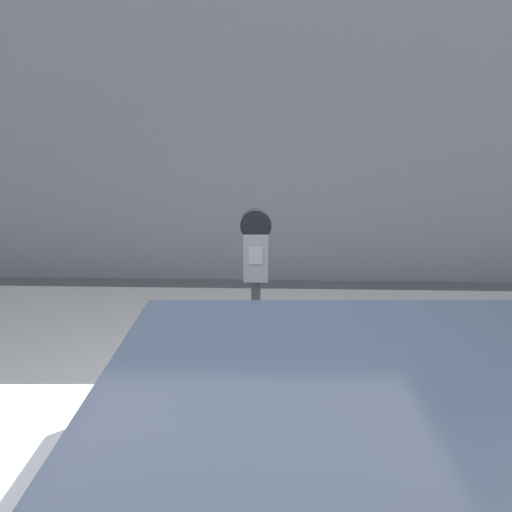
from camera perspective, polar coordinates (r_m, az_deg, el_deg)
The scene contains 3 objects.
sidewalk at distance 4.33m, azimuth -0.27°, elevation -12.24°, with size 24.00×2.80×0.12m.
building_facade at distance 6.04m, azimuth 0.48°, elevation 22.03°, with size 24.00×0.30×5.42m.
parking_meter at distance 2.73m, azimuth -0.00°, elevation -3.33°, with size 0.20×0.13×1.59m.
Camera 1 is at (0.13, -1.58, 2.17)m, focal length 28.00 mm.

